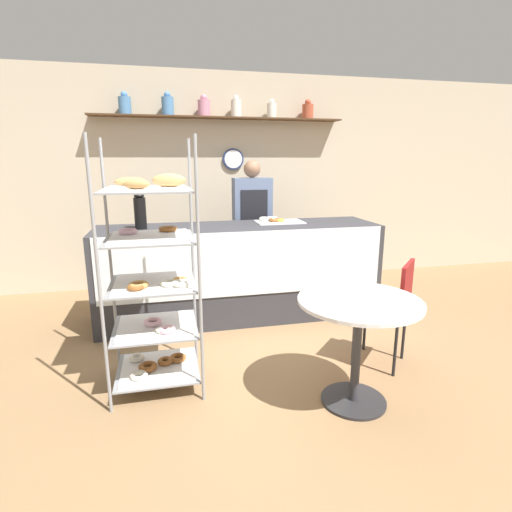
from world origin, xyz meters
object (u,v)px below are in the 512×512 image
at_px(person_worker, 252,224).
at_px(coffee_carafe, 140,212).
at_px(cafe_table, 358,325).
at_px(cafe_chair, 393,303).
at_px(donut_tray_counter, 276,221).
at_px(pastry_rack, 153,280).

relative_size(person_worker, coffee_carafe, 4.75).
bearing_deg(coffee_carafe, cafe_table, -50.71).
bearing_deg(cafe_table, cafe_chair, 38.94).
distance_m(coffee_carafe, donut_tray_counter, 1.40).
bearing_deg(coffee_carafe, pastry_rack, -84.20).
relative_size(coffee_carafe, donut_tray_counter, 0.69).
bearing_deg(person_worker, cafe_chair, -69.90).
relative_size(pastry_rack, donut_tray_counter, 3.58).
height_order(person_worker, donut_tray_counter, person_worker).
relative_size(cafe_chair, coffee_carafe, 2.54).
bearing_deg(cafe_chair, person_worker, -116.24).
xyz_separation_m(cafe_table, donut_tray_counter, (-0.04, 1.86, 0.43)).
bearing_deg(person_worker, coffee_carafe, -154.35).
bearing_deg(person_worker, pastry_rack, -121.77).
bearing_deg(pastry_rack, person_worker, 58.23).
height_order(pastry_rack, donut_tray_counter, pastry_rack).
xyz_separation_m(coffee_carafe, donut_tray_counter, (1.39, 0.11, -0.15)).
distance_m(cafe_table, donut_tray_counter, 1.91).
bearing_deg(cafe_table, person_worker, 94.74).
bearing_deg(person_worker, cafe_table, -85.26).
bearing_deg(coffee_carafe, donut_tray_counter, 4.70).
distance_m(person_worker, coffee_carafe, 1.39).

